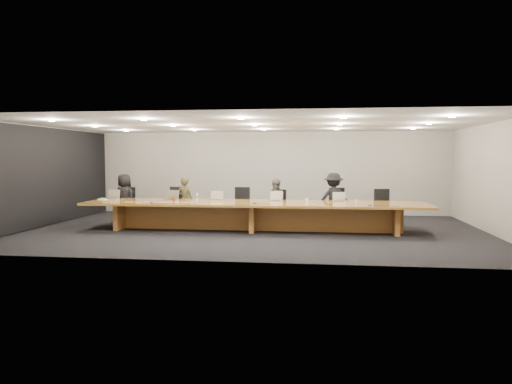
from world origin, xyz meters
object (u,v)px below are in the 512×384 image
(water_bottle, at_px, (197,197))
(chair_mid_right, at_px, (277,207))
(chair_far_right, at_px, (384,207))
(mic_left, at_px, (151,203))
(person_c, at_px, (275,202))
(conference_table, at_px, (255,211))
(laptop_e, at_px, (340,197))
(mic_center, at_px, (254,203))
(av_box, at_px, (107,202))
(chair_mid_left, at_px, (241,205))
(chair_left, at_px, (176,205))
(paper_cup_near, at_px, (307,200))
(person_b, at_px, (185,200))
(amber_mug, at_px, (174,199))
(mic_right, at_px, (370,205))
(laptop_c, at_px, (217,196))
(chair_right, at_px, (338,206))
(laptop_d, at_px, (275,196))
(laptop_b, at_px, (170,195))
(laptop_a, at_px, (112,194))
(person_d, at_px, (333,199))
(person_a, at_px, (124,198))
(chair_far_left, at_px, (127,204))
(paper_cup_far, at_px, (356,202))

(water_bottle, bearing_deg, chair_mid_right, 24.45)
(chair_far_right, height_order, mic_left, chair_far_right)
(chair_far_right, bearing_deg, person_c, 170.90)
(conference_table, relative_size, laptop_e, 26.75)
(mic_center, bearing_deg, av_box, -177.92)
(chair_mid_left, xyz_separation_m, laptop_e, (2.83, -0.91, 0.34))
(chair_left, height_order, mic_center, chair_left)
(mic_center, bearing_deg, paper_cup_near, 23.97)
(laptop_e, relative_size, water_bottle, 1.70)
(person_b, relative_size, amber_mug, 13.76)
(water_bottle, relative_size, mic_right, 1.60)
(person_c, bearing_deg, laptop_c, 16.18)
(chair_right, xyz_separation_m, mic_center, (-2.18, -1.75, 0.23))
(conference_table, xyz_separation_m, laptop_c, (-1.10, 0.39, 0.36))
(av_box, bearing_deg, laptop_d, -5.35)
(chair_right, distance_m, paper_cup_near, 1.47)
(laptop_d, xyz_separation_m, mic_center, (-0.45, -0.83, -0.12))
(laptop_c, bearing_deg, laptop_e, -4.99)
(laptop_b, height_order, water_bottle, laptop_b)
(chair_right, relative_size, laptop_a, 3.09)
(mic_center, bearing_deg, laptop_c, 145.37)
(chair_mid_left, xyz_separation_m, paper_cup_near, (1.96, -1.15, 0.26))
(chair_mid_left, distance_m, mic_right, 4.00)
(amber_mug, xyz_separation_m, paper_cup_near, (3.61, 0.04, 0.00))
(chair_mid_left, height_order, mic_left, chair_mid_left)
(amber_mug, bearing_deg, laptop_b, 128.13)
(laptop_c, xyz_separation_m, amber_mug, (-1.13, -0.25, -0.08))
(av_box, bearing_deg, chair_right, -0.64)
(person_d, relative_size, laptop_e, 4.46)
(chair_left, distance_m, chair_mid_right, 3.01)
(laptop_b, bearing_deg, mic_center, 2.27)
(laptop_c, distance_m, av_box, 2.90)
(person_a, distance_m, laptop_b, 1.89)
(person_d, height_order, water_bottle, person_d)
(chair_right, relative_size, amber_mug, 10.92)
(chair_far_right, distance_m, person_c, 3.08)
(chair_far_right, relative_size, person_c, 0.80)
(laptop_e, relative_size, mic_left, 2.86)
(chair_mid_left, bearing_deg, chair_right, 6.22)
(laptop_e, bearing_deg, person_d, 93.85)
(chair_mid_right, height_order, laptop_e, chair_mid_right)
(conference_table, relative_size, chair_far_left, 8.57)
(person_b, bearing_deg, chair_left, 0.88)
(chair_left, bearing_deg, laptop_c, -33.80)
(chair_right, bearing_deg, person_b, 172.16)
(water_bottle, bearing_deg, laptop_a, 177.72)
(laptop_b, xyz_separation_m, laptop_d, (2.90, 0.07, -0.00))
(person_b, bearing_deg, chair_far_right, -162.33)
(paper_cup_far, bearing_deg, amber_mug, 178.74)
(chair_far_right, distance_m, laptop_e, 1.60)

